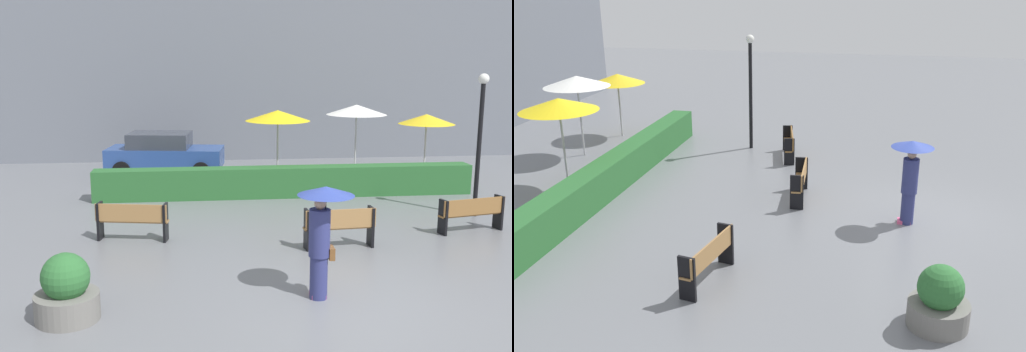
% 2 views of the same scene
% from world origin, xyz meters
% --- Properties ---
extents(ground_plane, '(60.00, 60.00, 0.00)m').
position_xyz_m(ground_plane, '(0.00, 0.00, 0.00)').
color(ground_plane, slate).
extents(bench_far_right, '(1.77, 0.67, 0.87)m').
position_xyz_m(bench_far_right, '(4.23, 4.02, 0.52)').
color(bench_far_right, olive).
rests_on(bench_far_right, ground).
extents(bench_far_left, '(1.73, 0.65, 0.91)m').
position_xyz_m(bench_far_left, '(-4.10, 4.20, 0.54)').
color(bench_far_left, '#9E7242').
rests_on(bench_far_left, ground).
extents(bench_mid_center, '(1.66, 0.46, 0.93)m').
position_xyz_m(bench_mid_center, '(0.64, 3.10, 0.55)').
color(bench_mid_center, '#9E7242').
rests_on(bench_mid_center, ground).
extents(pedestrian_with_umbrella, '(1.01, 1.01, 2.07)m').
position_xyz_m(pedestrian_with_umbrella, '(-0.39, 0.31, 1.36)').
color(pedestrian_with_umbrella, navy).
rests_on(pedestrian_with_umbrella, ground).
extents(planter_pot, '(1.07, 1.07, 1.15)m').
position_xyz_m(planter_pot, '(-4.76, -0.14, 0.49)').
color(planter_pot, slate).
rests_on(planter_pot, ground).
extents(lamp_post, '(0.28, 0.28, 3.87)m').
position_xyz_m(lamp_post, '(5.03, 5.52, 2.38)').
color(lamp_post, black).
rests_on(lamp_post, ground).
extents(patio_umbrella_yellow, '(2.13, 2.13, 2.59)m').
position_xyz_m(patio_umbrella_yellow, '(0.15, 9.72, 2.41)').
color(patio_umbrella_yellow, silver).
rests_on(patio_umbrella_yellow, ground).
extents(patio_umbrella_white, '(2.11, 2.11, 2.66)m').
position_xyz_m(patio_umbrella_white, '(3.10, 10.82, 2.48)').
color(patio_umbrella_white, silver).
rests_on(patio_umbrella_white, ground).
extents(patio_umbrella_yellow_far, '(1.96, 1.96, 2.32)m').
position_xyz_m(patio_umbrella_yellow_far, '(5.59, 10.63, 2.14)').
color(patio_umbrella_yellow_far, silver).
rests_on(patio_umbrella_yellow_far, ground).
extents(hedge_strip, '(11.81, 0.70, 0.94)m').
position_xyz_m(hedge_strip, '(0.23, 8.40, 0.47)').
color(hedge_strip, '#28602D').
rests_on(hedge_strip, ground).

